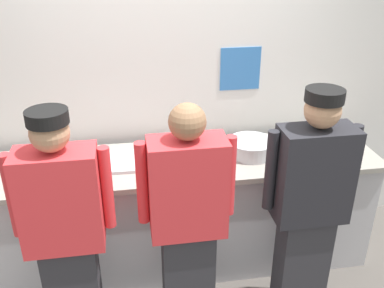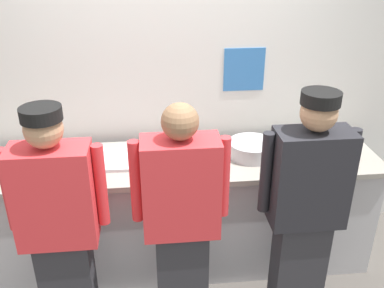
% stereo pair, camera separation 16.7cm
% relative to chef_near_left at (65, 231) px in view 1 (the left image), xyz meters
% --- Properties ---
extents(wall_back, '(4.79, 0.11, 2.80)m').
position_rel_chef_near_left_xyz_m(wall_back, '(0.76, 1.15, 0.52)').
color(wall_back, silver).
rests_on(wall_back, ground).
extents(prep_counter, '(3.05, 0.72, 0.94)m').
position_rel_chef_near_left_xyz_m(prep_counter, '(0.75, 0.66, -0.41)').
color(prep_counter, '#B2B2B7').
rests_on(prep_counter, ground).
extents(chef_near_left, '(0.60, 0.24, 1.64)m').
position_rel_chef_near_left_xyz_m(chef_near_left, '(0.00, 0.00, 0.00)').
color(chef_near_left, '#2D2D33').
rests_on(chef_near_left, ground).
extents(chef_center, '(0.60, 0.24, 1.63)m').
position_rel_chef_near_left_xyz_m(chef_center, '(0.73, 0.01, -0.01)').
color(chef_center, '#2D2D33').
rests_on(chef_center, ground).
extents(chef_far_right, '(0.60, 0.24, 1.67)m').
position_rel_chef_near_left_xyz_m(chef_far_right, '(1.53, 0.01, 0.01)').
color(chef_far_right, '#2D2D33').
rests_on(chef_far_right, ground).
extents(plate_stack_front, '(0.24, 0.24, 0.08)m').
position_rel_chef_near_left_xyz_m(plate_stack_front, '(1.84, 0.74, 0.10)').
color(plate_stack_front, white).
rests_on(plate_stack_front, prep_counter).
extents(mixing_bowl_steel, '(0.35, 0.35, 0.12)m').
position_rel_chef_near_left_xyz_m(mixing_bowl_steel, '(1.32, 0.67, 0.12)').
color(mixing_bowl_steel, '#B7BABF').
rests_on(mixing_bowl_steel, prep_counter).
extents(sheet_tray, '(0.43, 0.36, 0.02)m').
position_rel_chef_near_left_xyz_m(sheet_tray, '(0.37, 0.69, 0.07)').
color(sheet_tray, '#B7BABF').
rests_on(sheet_tray, prep_counter).
extents(squeeze_bottle_primary, '(0.06, 0.06, 0.20)m').
position_rel_chef_near_left_xyz_m(squeeze_bottle_primary, '(2.02, 0.56, 0.16)').
color(squeeze_bottle_primary, red).
rests_on(squeeze_bottle_primary, prep_counter).
extents(deli_cup, '(0.09, 0.09, 0.10)m').
position_rel_chef_near_left_xyz_m(deli_cup, '(0.96, 0.81, 0.11)').
color(deli_cup, white).
rests_on(deli_cup, prep_counter).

